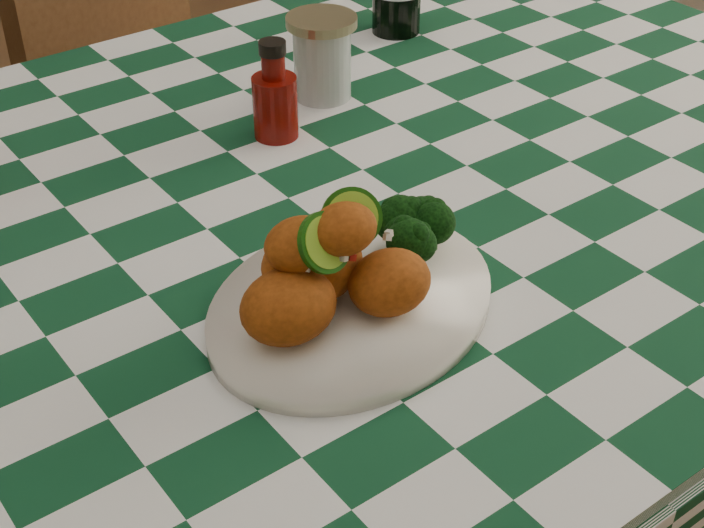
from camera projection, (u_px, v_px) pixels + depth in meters
dining_table at (300, 448)px, 1.31m from camera, size 1.66×1.06×0.79m
plate at (352, 304)px, 0.91m from camera, size 0.35×0.31×0.02m
fried_chicken_pile at (338, 256)px, 0.86m from camera, size 0.17×0.12×0.11m
broccoli_side at (422, 234)px, 0.94m from camera, size 0.07×0.07×0.05m
ketchup_bottle at (274, 90)px, 1.16m from camera, size 0.07×0.07×0.12m
mason_jar at (322, 57)px, 1.25m from camera, size 0.09×0.09×0.11m
wooden_chair_right at (199, 119)px, 1.86m from camera, size 0.60×0.61×0.98m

